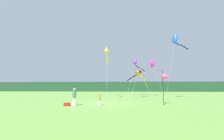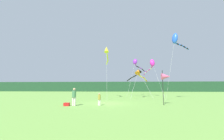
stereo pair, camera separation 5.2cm
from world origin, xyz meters
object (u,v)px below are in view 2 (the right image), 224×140
(person_adult, at_px, (74,96))
(kite_orange, at_px, (139,73))
(person_child, at_px, (99,98))
(kite_yellow, at_px, (107,52))
(kite_black, at_px, (137,73))
(cooler_box, at_px, (67,104))
(kite_magenta, at_px, (152,64))
(banner_flag_pole, at_px, (166,77))
(kite_blue, at_px, (176,39))
(kite_purple, at_px, (136,63))

(person_adult, relative_size, kite_orange, 0.19)
(person_child, xyz_separation_m, kite_yellow, (-0.37, 9.56, 7.04))
(kite_black, bearing_deg, cooler_box, -119.72)
(kite_yellow, relative_size, kite_orange, 0.95)
(person_child, bearing_deg, person_adult, -171.69)
(kite_orange, xyz_separation_m, kite_magenta, (2.92, 4.07, 2.16))
(kite_yellow, bearing_deg, banner_flag_pole, -50.10)
(person_adult, relative_size, kite_black, 0.19)
(kite_magenta, bearing_deg, kite_black, -160.20)
(kite_magenta, bearing_deg, person_child, -118.47)
(kite_yellow, xyz_separation_m, kite_blue, (11.11, -1.20, 1.63))
(kite_yellow, distance_m, kite_black, 7.60)
(kite_yellow, bearing_deg, person_adult, -102.06)
(cooler_box, xyz_separation_m, kite_blue, (13.89, 8.89, 9.21))
(kite_yellow, bearing_deg, kite_magenta, 32.48)
(person_adult, relative_size, kite_yellow, 0.20)
(person_adult, height_order, kite_purple, kite_purple)
(kite_blue, bearing_deg, kite_orange, 155.35)
(cooler_box, bearing_deg, kite_blue, 32.61)
(banner_flag_pole, bearing_deg, person_adult, -172.47)
(person_child, xyz_separation_m, banner_flag_pole, (6.89, 0.88, 2.22))
(banner_flag_pole, bearing_deg, kite_black, 98.01)
(person_child, distance_m, banner_flag_pole, 7.29)
(kite_blue, bearing_deg, kite_magenta, 111.60)
(person_child, xyz_separation_m, kite_magenta, (8.12, 14.97, 5.72))
(kite_orange, relative_size, kite_blue, 0.87)
(kite_magenta, relative_size, kite_purple, 1.15)
(person_adult, bearing_deg, banner_flag_pole, 7.53)
(person_adult, xyz_separation_m, kite_purple, (7.84, 18.92, 6.30))
(cooler_box, xyz_separation_m, kite_purple, (8.50, 19.08, 7.13))
(kite_purple, bearing_deg, person_adult, -112.51)
(cooler_box, distance_m, kite_yellow, 12.92)
(banner_flag_pole, relative_size, kite_magenta, 0.38)
(person_child, height_order, cooler_box, person_child)
(cooler_box, distance_m, kite_purple, 22.07)
(kite_magenta, bearing_deg, kite_purple, 127.74)
(person_child, height_order, banner_flag_pole, banner_flag_pole)
(person_adult, xyz_separation_m, cooler_box, (-0.66, -0.16, -0.82))
(banner_flag_pole, height_order, kite_black, kite_black)
(person_adult, distance_m, kite_blue, 17.93)
(person_child, relative_size, kite_orange, 0.14)
(person_child, height_order, kite_purple, kite_purple)
(kite_magenta, xyz_separation_m, kite_blue, (2.62, -6.61, 2.95))
(person_adult, height_order, cooler_box, person_adult)
(kite_purple, bearing_deg, cooler_box, -114.01)
(person_adult, distance_m, kite_purple, 21.42)
(banner_flag_pole, height_order, kite_yellow, kite_yellow)
(kite_magenta, bearing_deg, cooler_box, -126.03)
(cooler_box, distance_m, kite_magenta, 20.16)
(cooler_box, height_order, kite_orange, kite_orange)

